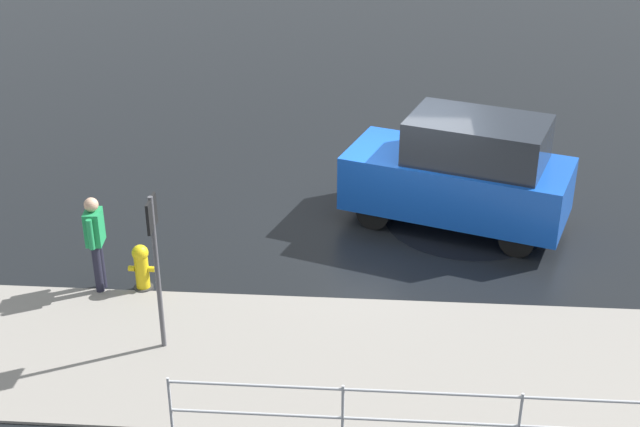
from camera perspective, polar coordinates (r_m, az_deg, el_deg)
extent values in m
plane|color=black|center=(16.19, 5.14, -0.75)|extent=(60.00, 60.00, 0.00)
cube|color=gray|center=(12.61, 5.32, -9.53)|extent=(24.00, 3.20, 0.04)
cube|color=blue|center=(16.03, 8.72, 1.90)|extent=(4.24, 2.87, 0.99)
cube|color=#1E232B|center=(15.62, 10.05, 4.64)|extent=(2.70, 2.17, 0.77)
cylinder|color=black|center=(15.95, 3.47, 0.08)|extent=(0.64, 0.40, 0.60)
cylinder|color=black|center=(17.17, 5.10, 2.05)|extent=(0.64, 0.40, 0.60)
cylinder|color=black|center=(15.40, 12.52, -1.61)|extent=(0.64, 0.40, 0.60)
cylinder|color=black|center=(16.66, 13.52, 0.55)|extent=(0.64, 0.40, 0.60)
cylinder|color=gold|center=(14.32, -11.31, -3.75)|extent=(0.22, 0.22, 0.62)
sphere|color=gold|center=(14.14, -11.44, -2.48)|extent=(0.26, 0.26, 0.26)
cylinder|color=gold|center=(14.24, -10.72, -3.52)|extent=(0.10, 0.09, 0.09)
cylinder|color=gold|center=(14.32, -11.96, -3.46)|extent=(0.10, 0.09, 0.09)
cylinder|color=#2D2D2D|center=(14.46, -11.21, -4.70)|extent=(0.31, 0.31, 0.06)
cube|color=#1E8C4C|center=(14.08, -14.26, -0.85)|extent=(0.27, 0.38, 0.55)
sphere|color=tan|center=(13.91, -14.44, 0.55)|extent=(0.22, 0.22, 0.22)
cylinder|color=#1E1E2D|center=(14.48, -13.88, -3.14)|extent=(0.13, 0.13, 0.85)
cylinder|color=#1E1E2D|center=(14.33, -14.03, -3.50)|extent=(0.13, 0.13, 0.85)
cylinder|color=#1E8C4C|center=(14.28, -14.05, -0.41)|extent=(0.09, 0.09, 0.50)
cylinder|color=#1E8C4C|center=(13.87, -14.48, -1.31)|extent=(0.09, 0.09, 0.50)
cylinder|color=#B7BABF|center=(10.81, 1.45, -13.16)|extent=(0.04, 0.04, 1.05)
cylinder|color=#B7BABF|center=(11.07, -9.51, -12.50)|extent=(0.04, 0.04, 1.05)
cylinder|color=#B7BABF|center=(10.65, 12.84, -11.40)|extent=(8.23, 0.04, 0.04)
cylinder|color=#B7BABF|center=(10.91, 12.61, -13.14)|extent=(8.23, 0.04, 0.04)
cylinder|color=#4C4C51|center=(12.44, -10.35, -3.92)|extent=(0.07, 0.07, 2.40)
cube|color=black|center=(11.99, -10.72, -0.02)|extent=(0.04, 0.44, 0.44)
cylinder|color=black|center=(16.50, 9.35, -0.44)|extent=(3.00, 3.00, 0.01)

